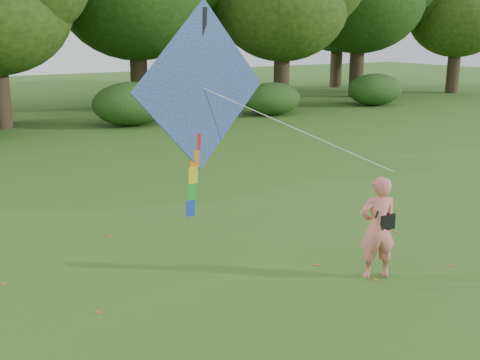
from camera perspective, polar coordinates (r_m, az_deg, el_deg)
ground at (r=10.26m, az=11.38°, el=-9.72°), size 100.00×100.00×0.00m
man_kite_flyer at (r=10.31m, az=12.92°, el=-4.43°), size 0.75×0.62×1.76m
bystander_right at (r=28.76m, az=-0.08°, el=7.49°), size 0.96×0.73×1.52m
crossbody_bag at (r=10.34m, az=13.53°, el=-3.75°), size 0.43×0.20×0.70m
flying_kite at (r=9.14m, az=-3.65°, el=8.48°), size 4.19×1.48×3.27m
shrub_band at (r=25.31m, az=-17.86°, el=6.12°), size 39.15×3.22×1.88m
fallen_leaves at (r=11.53m, az=-0.32°, el=-6.66°), size 7.64×12.72×0.01m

